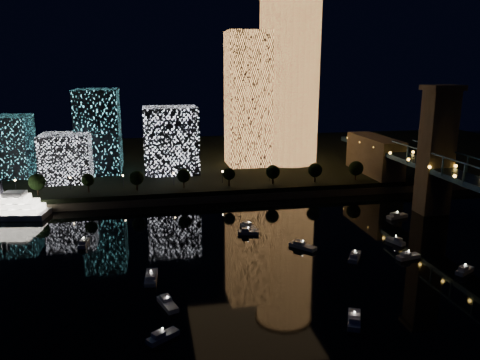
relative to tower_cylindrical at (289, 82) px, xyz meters
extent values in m
plane|color=black|center=(-30.57, -134.51, -48.69)|extent=(520.00, 520.00, 0.00)
cube|color=black|center=(-30.57, 25.49, -46.19)|extent=(420.00, 160.00, 5.00)
cube|color=#6B5E4C|center=(-30.57, -52.51, -47.19)|extent=(420.00, 6.00, 3.00)
cylinder|color=#E9954A|center=(0.00, 0.00, -1.13)|extent=(32.00, 32.00, 85.13)
cube|color=#E9954A|center=(-23.00, -1.99, -9.09)|extent=(21.75, 21.75, 69.21)
cube|color=white|center=(-64.08, -12.93, -27.47)|extent=(26.36, 22.30, 32.44)
cube|color=#5DEEFF|center=(-99.08, -4.39, -23.23)|extent=(20.46, 26.60, 40.92)
cube|color=white|center=(-112.22, -22.76, -32.77)|extent=(21.85, 19.86, 21.85)
cube|color=#5DEEFF|center=(-141.15, -6.29, -29.24)|extent=(20.65, 22.71, 28.91)
cube|color=#6B5E4C|center=(34.43, -84.51, -24.69)|extent=(11.00, 9.00, 48.00)
cube|color=#6B5E4C|center=(34.43, -84.51, 0.31)|extent=(13.00, 11.00, 2.00)
cube|color=#6B5E4C|center=(34.43, -34.51, -37.19)|extent=(12.00, 40.00, 23.00)
cube|color=navy|center=(29.43, -98.51, -27.19)|extent=(0.50, 0.50, 7.00)
cube|color=navy|center=(29.43, -74.51, -27.19)|extent=(0.50, 0.50, 7.00)
sphere|color=#F9AD36|center=(28.93, -89.51, -28.89)|extent=(1.20, 1.20, 1.20)
sphere|color=#F9AD36|center=(28.93, -44.51, -28.89)|extent=(1.20, 1.20, 1.20)
cube|color=silver|center=(-125.89, -60.04, -39.32)|extent=(8.48, 6.90, 1.72)
cylinder|color=black|center=(-131.24, -57.22, -37.22)|extent=(1.34, 1.34, 5.74)
cube|color=silver|center=(-27.54, -110.98, -48.09)|extent=(7.92, 8.63, 1.20)
cube|color=silver|center=(-28.41, -109.96, -46.99)|extent=(3.78, 3.87, 1.00)
sphere|color=white|center=(-27.54, -110.98, -46.09)|extent=(0.36, 0.36, 0.36)
cube|color=silver|center=(-73.23, -154.50, -48.09)|extent=(7.33, 6.05, 1.20)
cube|color=silver|center=(-74.13, -155.12, -46.99)|extent=(3.18, 3.01, 1.00)
sphere|color=white|center=(-73.23, -154.50, -46.09)|extent=(0.36, 0.36, 0.36)
cube|color=silver|center=(11.61, -137.14, -48.09)|extent=(7.12, 5.23, 1.20)
cube|color=silver|center=(10.70, -137.63, -46.99)|extent=(2.98, 2.73, 1.00)
sphere|color=white|center=(11.61, -137.14, -46.09)|extent=(0.36, 0.36, 0.36)
cube|color=silver|center=(-40.68, -89.79, -48.09)|extent=(5.37, 8.98, 1.20)
cube|color=silver|center=(-41.10, -88.57, -46.99)|extent=(3.08, 3.55, 1.00)
sphere|color=white|center=(-40.68, -89.79, -46.09)|extent=(0.36, 0.36, 0.36)
cube|color=silver|center=(-42.05, -95.13, -48.09)|extent=(7.67, 3.81, 1.20)
cube|color=silver|center=(-43.13, -94.91, -46.99)|extent=(2.91, 2.40, 1.00)
sphere|color=white|center=(-42.05, -95.13, -46.09)|extent=(0.36, 0.36, 0.36)
cube|color=silver|center=(-75.48, -124.75, -48.09)|extent=(3.76, 9.88, 1.20)
cube|color=silver|center=(-75.59, -126.20, -46.99)|extent=(2.75, 3.56, 1.00)
sphere|color=white|center=(-75.48, -124.75, -46.09)|extent=(0.36, 0.36, 0.36)
cube|color=silver|center=(-96.90, -94.77, -48.09)|extent=(2.88, 7.70, 1.20)
cube|color=silver|center=(-96.97, -95.91, -46.99)|extent=(2.12, 2.76, 1.00)
sphere|color=white|center=(-96.90, -94.77, -46.09)|extent=(0.36, 0.36, 0.36)
cube|color=silver|center=(-14.71, -121.90, -48.09)|extent=(6.82, 8.47, 1.20)
cube|color=silver|center=(-15.40, -122.95, -46.99)|extent=(3.42, 3.64, 1.00)
sphere|color=white|center=(-14.71, -121.90, -46.09)|extent=(0.36, 0.36, 0.36)
cube|color=silver|center=(17.94, -88.29, -48.09)|extent=(9.15, 5.09, 1.20)
cube|color=silver|center=(16.69, -88.65, -46.99)|extent=(3.56, 3.02, 1.00)
sphere|color=white|center=(17.94, -88.29, -46.09)|extent=(0.36, 0.36, 0.36)
cube|color=silver|center=(-30.13, -155.77, -48.09)|extent=(6.17, 9.05, 1.20)
cube|color=silver|center=(-30.68, -156.96, -46.99)|extent=(3.33, 3.71, 1.00)
sphere|color=white|center=(-30.13, -155.77, -46.09)|extent=(0.36, 0.36, 0.36)
cube|color=silver|center=(1.30, -124.95, -48.09)|extent=(7.81, 3.86, 1.20)
cube|color=silver|center=(0.20, -125.18, -46.99)|extent=(2.96, 2.44, 1.00)
sphere|color=white|center=(1.30, -124.95, -46.09)|extent=(0.36, 0.36, 0.36)
cube|color=silver|center=(3.90, -112.52, -48.09)|extent=(4.42, 6.91, 1.20)
cube|color=silver|center=(4.27, -113.44, -46.99)|extent=(2.45, 2.78, 1.00)
sphere|color=white|center=(3.90, -112.52, -46.09)|extent=(0.36, 0.36, 0.36)
cube|color=silver|center=(-71.65, -140.53, -48.09)|extent=(5.16, 8.60, 1.20)
cube|color=silver|center=(-72.06, -139.37, -46.99)|extent=(2.95, 3.41, 1.00)
sphere|color=white|center=(-71.65, -140.53, -46.09)|extent=(0.36, 0.36, 0.36)
cylinder|color=black|center=(-120.57, -46.51, -41.69)|extent=(0.70, 0.70, 4.00)
sphere|color=black|center=(-120.57, -46.51, -38.19)|extent=(6.90, 6.90, 6.90)
cylinder|color=black|center=(-100.57, -46.51, -41.69)|extent=(0.70, 0.70, 4.00)
sphere|color=black|center=(-100.57, -46.51, -38.19)|extent=(5.28, 5.28, 5.28)
cylinder|color=black|center=(-80.57, -46.51, -41.69)|extent=(0.70, 0.70, 4.00)
sphere|color=black|center=(-80.57, -46.51, -38.19)|extent=(6.28, 6.28, 6.28)
cylinder|color=black|center=(-60.57, -46.51, -41.69)|extent=(0.70, 0.70, 4.00)
sphere|color=black|center=(-60.57, -46.51, -38.19)|extent=(5.90, 5.90, 5.90)
cylinder|color=black|center=(-40.57, -46.51, -41.69)|extent=(0.70, 0.70, 4.00)
sphere|color=black|center=(-40.57, -46.51, -38.19)|extent=(5.54, 5.54, 5.54)
cylinder|color=black|center=(-20.57, -46.51, -41.69)|extent=(0.70, 0.70, 4.00)
sphere|color=black|center=(-20.57, -46.51, -38.19)|extent=(6.38, 6.38, 6.38)
cylinder|color=black|center=(-0.57, -46.51, -41.69)|extent=(0.70, 0.70, 4.00)
sphere|color=black|center=(-0.57, -46.51, -38.19)|extent=(6.54, 6.54, 6.54)
cylinder|color=black|center=(19.43, -46.51, -41.69)|extent=(0.70, 0.70, 4.00)
sphere|color=black|center=(19.43, -46.51, -38.19)|extent=(6.80, 6.80, 6.80)
cylinder|color=black|center=(-130.57, -40.51, -41.19)|extent=(0.24, 0.24, 5.00)
sphere|color=#FFCC7F|center=(-130.57, -40.51, -38.39)|extent=(0.70, 0.70, 0.70)
cylinder|color=black|center=(-108.57, -40.51, -41.19)|extent=(0.24, 0.24, 5.00)
sphere|color=#FFCC7F|center=(-108.57, -40.51, -38.39)|extent=(0.70, 0.70, 0.70)
cylinder|color=black|center=(-86.57, -40.51, -41.19)|extent=(0.24, 0.24, 5.00)
sphere|color=#FFCC7F|center=(-86.57, -40.51, -38.39)|extent=(0.70, 0.70, 0.70)
cylinder|color=black|center=(-64.57, -40.51, -41.19)|extent=(0.24, 0.24, 5.00)
sphere|color=#FFCC7F|center=(-64.57, -40.51, -38.39)|extent=(0.70, 0.70, 0.70)
cylinder|color=black|center=(-42.57, -40.51, -41.19)|extent=(0.24, 0.24, 5.00)
sphere|color=#FFCC7F|center=(-42.57, -40.51, -38.39)|extent=(0.70, 0.70, 0.70)
cylinder|color=black|center=(-20.57, -40.51, -41.19)|extent=(0.24, 0.24, 5.00)
sphere|color=#FFCC7F|center=(-20.57, -40.51, -38.39)|extent=(0.70, 0.70, 0.70)
cylinder|color=black|center=(1.43, -40.51, -41.19)|extent=(0.24, 0.24, 5.00)
sphere|color=#FFCC7F|center=(1.43, -40.51, -38.39)|extent=(0.70, 0.70, 0.70)
camera|label=1|loc=(-73.85, -244.98, 8.25)|focal=35.00mm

